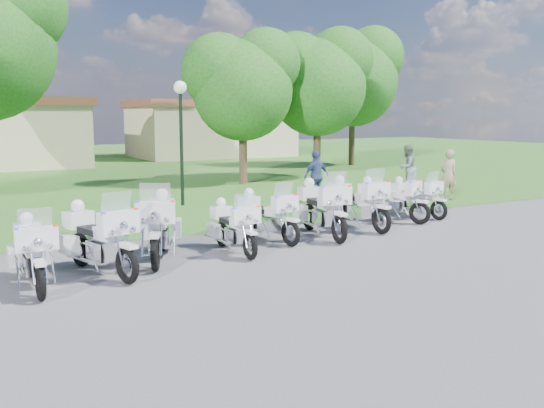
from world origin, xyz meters
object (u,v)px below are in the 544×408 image
lamp_post (181,112)px  bystander_c (316,176)px  motorcycle_1 (98,238)px  motorcycle_6 (357,202)px  motorcycle_7 (389,199)px  motorcycle_3 (233,226)px  bystander_a (448,175)px  motorcycle_5 (321,208)px  motorcycle_8 (415,197)px  bystander_b (407,168)px  motorcycle_4 (266,215)px  motorcycle_0 (32,252)px  motorcycle_2 (160,225)px

lamp_post → bystander_c: lamp_post is taller
motorcycle_1 → motorcycle_6: motorcycle_6 is taller
motorcycle_7 → motorcycle_1: bearing=-12.1°
motorcycle_3 → motorcycle_7: 5.98m
motorcycle_7 → bystander_a: 5.23m
motorcycle_3 → motorcycle_5: (2.83, 0.58, 0.13)m
motorcycle_8 → bystander_b: (4.16, 5.03, 0.33)m
motorcycle_4 → motorcycle_7: motorcycle_7 is taller
motorcycle_7 → motorcycle_4: bearing=-15.4°
motorcycle_6 → bystander_b: (6.91, 5.67, 0.22)m
motorcycle_3 → motorcycle_6: (4.30, 1.01, 0.12)m
motorcycle_0 → motorcycle_4: size_ratio=1.03×
motorcycle_8 → motorcycle_0: bearing=3.8°
motorcycle_2 → motorcycle_6: motorcycle_2 is taller
motorcycle_3 → lamp_post: size_ratio=0.50×
motorcycle_5 → motorcycle_6: size_ratio=1.01×
motorcycle_8 → motorcycle_7: bearing=2.9°
motorcycle_7 → lamp_post: 7.67m
motorcycle_1 → motorcycle_2: bearing=-173.3°
motorcycle_7 → motorcycle_2: bearing=-14.3°
motorcycle_7 → motorcycle_5: bearing=-7.9°
motorcycle_5 → lamp_post: size_ratio=0.61×
motorcycle_5 → bystander_c: size_ratio=1.40×
motorcycle_3 → motorcycle_7: motorcycle_7 is taller
motorcycle_2 → motorcycle_4: (2.97, 0.58, -0.10)m
bystander_a → bystander_b: (0.71, 2.99, 0.01)m
bystander_a → motorcycle_1: bearing=31.4°
motorcycle_0 → motorcycle_4: 5.92m
motorcycle_0 → motorcycle_1: size_ratio=0.93×
motorcycle_4 → motorcycle_2: bearing=1.3°
bystander_a → bystander_b: bearing=-88.5°
motorcycle_7 → lamp_post: bearing=-77.8°
motorcycle_0 → motorcycle_1: 1.33m
motorcycle_2 → motorcycle_8: size_ratio=1.15×
motorcycle_7 → bystander_c: 4.27m
motorcycle_5 → motorcycle_7: (2.98, 0.83, -0.08)m
motorcycle_3 → motorcycle_7: (5.81, 1.41, 0.05)m
motorcycle_0 → motorcycle_8: bearing=-166.6°
motorcycle_0 → motorcycle_1: motorcycle_1 is taller
motorcycle_6 → motorcycle_2: bearing=7.0°
bystander_b → motorcycle_2: bearing=10.5°
motorcycle_7 → bystander_c: (0.24, 4.25, 0.27)m
motorcycle_6 → bystander_c: bearing=-111.4°
motorcycle_4 → motorcycle_6: (3.01, 0.24, 0.08)m
motorcycle_2 → lamp_post: bearing=-90.9°
lamp_post → bystander_b: size_ratio=2.27×
motorcycle_5 → bystander_a: bystander_a is taller
motorcycle_0 → motorcycle_2: (2.75, 0.94, 0.08)m
motorcycle_1 → bystander_b: (14.37, 7.07, 0.22)m
motorcycle_4 → bystander_c: 6.82m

